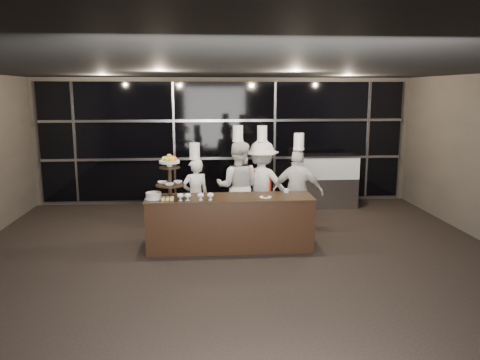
{
  "coord_description": "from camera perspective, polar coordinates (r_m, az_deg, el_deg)",
  "views": [
    {
      "loc": [
        -0.53,
        -6.21,
        2.69
      ],
      "look_at": [
        0.11,
        1.83,
        1.15
      ],
      "focal_mm": 35.0,
      "sensor_mm": 36.0,
      "label": 1
    }
  ],
  "objects": [
    {
      "name": "layer_cake",
      "position": [
        7.91,
        -10.48,
        -1.89
      ],
      "size": [
        0.3,
        0.3,
        0.11
      ],
      "color": "white",
      "rests_on": "buffet_counter"
    },
    {
      "name": "display_case",
      "position": [
        11.08,
        10.69,
        0.21
      ],
      "size": [
        1.32,
        0.58,
        1.24
      ],
      "color": "#A5A5AA",
      "rests_on": "ground"
    },
    {
      "name": "compotes",
      "position": [
        7.7,
        -5.54,
        -1.89
      ],
      "size": [
        0.6,
        0.11,
        0.12
      ],
      "color": "silver",
      "rests_on": "buffet_counter"
    },
    {
      "name": "chef_b",
      "position": [
        8.98,
        -0.24,
        -0.75
      ],
      "size": [
        0.96,
        0.81,
        2.06
      ],
      "color": "silver",
      "rests_on": "ground"
    },
    {
      "name": "small_plate",
      "position": [
        7.9,
        3.12,
        -2.03
      ],
      "size": [
        0.2,
        0.2,
        0.05
      ],
      "color": "white",
      "rests_on": "buffet_counter"
    },
    {
      "name": "chef_d",
      "position": [
        8.84,
        7.05,
        -1.4
      ],
      "size": [
        1.03,
        0.64,
        1.93
      ],
      "color": "white",
      "rests_on": "ground"
    },
    {
      "name": "chef_cup",
      "position": [
        8.3,
        5.68,
        -1.3
      ],
      "size": [
        0.08,
        0.08,
        0.07
      ],
      "primitive_type": "cylinder",
      "color": "white",
      "rests_on": "buffet_counter"
    },
    {
      "name": "buffet_counter",
      "position": [
        8.06,
        -1.25,
        -5.21
      ],
      "size": [
        2.84,
        0.74,
        0.92
      ],
      "color": "black",
      "rests_on": "ground"
    },
    {
      "name": "window_wall",
      "position": [
        11.22,
        -1.87,
        4.74
      ],
      "size": [
        8.6,
        0.1,
        2.8
      ],
      "color": "black",
      "rests_on": "ground"
    },
    {
      "name": "display_stand",
      "position": [
        7.87,
        -8.57,
        0.81
      ],
      "size": [
        0.48,
        0.48,
        0.74
      ],
      "color": "black",
      "rests_on": "buffet_counter"
    },
    {
      "name": "pastry_squares",
      "position": [
        7.79,
        -8.81,
        -2.24
      ],
      "size": [
        0.2,
        0.13,
        0.05
      ],
      "color": "#F8D979",
      "rests_on": "buffet_counter"
    },
    {
      "name": "chef_a",
      "position": [
        8.95,
        -5.45,
        -1.72
      ],
      "size": [
        0.61,
        0.49,
        1.73
      ],
      "color": "silver",
      "rests_on": "ground"
    },
    {
      "name": "chef_c",
      "position": [
        9.2,
        2.66,
        -0.56
      ],
      "size": [
        1.25,
        0.91,
        2.04
      ],
      "color": "silver",
      "rests_on": "ground"
    },
    {
      "name": "room",
      "position": [
        6.34,
        0.3,
        0.0
      ],
      "size": [
        10.0,
        10.0,
        10.0
      ],
      "color": "black",
      "rests_on": "ground"
    }
  ]
}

